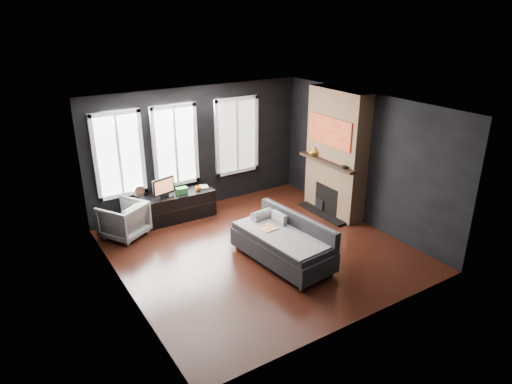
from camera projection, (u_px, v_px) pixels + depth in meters
floor at (260, 250)px, 8.53m from camera, size 5.00×5.00×0.00m
ceiling at (261, 106)px, 7.51m from camera, size 5.00×5.00×0.00m
wall_back at (198, 148)px, 9.97m from camera, size 5.00×0.02×2.70m
wall_left at (119, 215)px, 6.78m from camera, size 0.02×5.00×2.70m
wall_right at (364, 159)px, 9.26m from camera, size 0.02×5.00×2.70m
windows at (177, 104)px, 9.33m from camera, size 4.00×0.16×1.76m
fireplace at (336, 153)px, 9.63m from camera, size 0.70×1.62×2.70m
sofa at (282, 241)px, 7.99m from camera, size 1.16×2.02×0.83m
stripe_pillow at (279, 222)px, 8.28m from camera, size 0.10×0.36×0.36m
armchair at (124, 218)px, 8.91m from camera, size 1.01×0.99×0.78m
media_console at (175, 207)px, 9.67m from camera, size 1.70×0.56×0.58m
monitor at (163, 186)px, 9.34m from camera, size 0.53×0.24×0.46m
desk_fan at (139, 193)px, 9.15m from camera, size 0.27×0.27×0.34m
mug at (198, 188)px, 9.73m from camera, size 0.13×0.12×0.12m
book at (200, 182)px, 9.89m from camera, size 0.16×0.06×0.22m
storage_box at (182, 191)px, 9.57m from camera, size 0.24×0.16×0.13m
mantel_vase at (313, 151)px, 9.87m from camera, size 0.25×0.26×0.19m
mantel_clock at (345, 167)px, 9.11m from camera, size 0.17×0.17×0.04m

